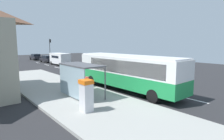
{
  "coord_description": "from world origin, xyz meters",
  "views": [
    {
      "loc": [
        -13.43,
        -12.82,
        4.29
      ],
      "look_at": [
        -1.0,
        2.29,
        1.5
      ],
      "focal_mm": 30.6,
      "sensor_mm": 36.0,
      "label": 1
    }
  ],
  "objects_px": {
    "white_van": "(60,58)",
    "traffic_light_far_side": "(12,47)",
    "bus_shelter": "(78,72)",
    "sedan_far": "(47,59)",
    "recycling_bin_green": "(82,81)",
    "bus": "(127,71)",
    "ticket_machine": "(86,95)",
    "sedan_near": "(36,57)",
    "traffic_light_near_side": "(50,46)",
    "recycling_bin_red": "(86,82)"
  },
  "relations": [
    {
      "from": "recycling_bin_red",
      "to": "bus_shelter",
      "type": "distance_m",
      "value": 3.57
    },
    {
      "from": "sedan_near",
      "to": "bus_shelter",
      "type": "relative_size",
      "value": 1.11
    },
    {
      "from": "recycling_bin_green",
      "to": "traffic_light_far_side",
      "type": "bearing_deg",
      "value": 88.09
    },
    {
      "from": "bus",
      "to": "ticket_machine",
      "type": "height_order",
      "value": "bus"
    },
    {
      "from": "recycling_bin_green",
      "to": "recycling_bin_red",
      "type": "bearing_deg",
      "value": -90.0
    },
    {
      "from": "ticket_machine",
      "to": "traffic_light_near_side",
      "type": "height_order",
      "value": "traffic_light_near_side"
    },
    {
      "from": "ticket_machine",
      "to": "bus",
      "type": "bearing_deg",
      "value": 23.74
    },
    {
      "from": "recycling_bin_green",
      "to": "traffic_light_near_side",
      "type": "distance_m",
      "value": 33.75
    },
    {
      "from": "recycling_bin_green",
      "to": "bus_shelter",
      "type": "height_order",
      "value": "bus_shelter"
    },
    {
      "from": "ticket_machine",
      "to": "traffic_light_far_side",
      "type": "relative_size",
      "value": 0.4
    },
    {
      "from": "bus",
      "to": "sedan_near",
      "type": "distance_m",
      "value": 37.73
    },
    {
      "from": "bus",
      "to": "recycling_bin_red",
      "type": "distance_m",
      "value": 4.0
    },
    {
      "from": "sedan_far",
      "to": "traffic_light_far_side",
      "type": "xyz_separation_m",
      "value": [
        -5.4,
        7.07,
        2.44
      ]
    },
    {
      "from": "sedan_far",
      "to": "recycling_bin_green",
      "type": "relative_size",
      "value": 4.71
    },
    {
      "from": "sedan_near",
      "to": "traffic_light_near_side",
      "type": "bearing_deg",
      "value": -28.02
    },
    {
      "from": "white_van",
      "to": "bus_shelter",
      "type": "distance_m",
      "value": 23.9
    },
    {
      "from": "bus",
      "to": "bus_shelter",
      "type": "relative_size",
      "value": 2.77
    },
    {
      "from": "white_van",
      "to": "traffic_light_far_side",
      "type": "distance_m",
      "value": 14.92
    },
    {
      "from": "recycling_bin_red",
      "to": "traffic_light_far_side",
      "type": "xyz_separation_m",
      "value": [
        1.1,
        33.7,
        2.58
      ]
    },
    {
      "from": "recycling_bin_green",
      "to": "traffic_light_near_side",
      "type": "bearing_deg",
      "value": 73.24
    },
    {
      "from": "recycling_bin_red",
      "to": "sedan_near",
      "type": "bearing_deg",
      "value": 79.36
    },
    {
      "from": "ticket_machine",
      "to": "traffic_light_far_side",
      "type": "xyz_separation_m",
      "value": [
        4.47,
        39.17,
        2.06
      ]
    },
    {
      "from": "ticket_machine",
      "to": "traffic_light_far_side",
      "type": "height_order",
      "value": "traffic_light_far_side"
    },
    {
      "from": "bus",
      "to": "white_van",
      "type": "height_order",
      "value": "bus"
    },
    {
      "from": "white_van",
      "to": "ticket_machine",
      "type": "distance_m",
      "value": 27.17
    },
    {
      "from": "bus",
      "to": "bus_shelter",
      "type": "height_order",
      "value": "bus"
    },
    {
      "from": "sedan_far",
      "to": "traffic_light_near_side",
      "type": "xyz_separation_m",
      "value": [
        3.19,
        6.27,
        2.71
      ]
    },
    {
      "from": "traffic_light_near_side",
      "to": "traffic_light_far_side",
      "type": "distance_m",
      "value": 8.64
    },
    {
      "from": "sedan_far",
      "to": "traffic_light_near_side",
      "type": "relative_size",
      "value": 0.85
    },
    {
      "from": "recycling_bin_red",
      "to": "white_van",
      "type": "bearing_deg",
      "value": 72.15
    },
    {
      "from": "bus",
      "to": "traffic_light_near_side",
      "type": "height_order",
      "value": "traffic_light_near_side"
    },
    {
      "from": "recycling_bin_green",
      "to": "sedan_near",
      "type": "bearing_deg",
      "value": 79.15
    },
    {
      "from": "bus_shelter",
      "to": "ticket_machine",
      "type": "bearing_deg",
      "value": -110.7
    },
    {
      "from": "sedan_near",
      "to": "sedan_far",
      "type": "xyz_separation_m",
      "value": [
        0.0,
        -7.97,
        0.0
      ]
    },
    {
      "from": "ticket_machine",
      "to": "recycling_bin_red",
      "type": "relative_size",
      "value": 2.04
    },
    {
      "from": "sedan_near",
      "to": "recycling_bin_green",
      "type": "xyz_separation_m",
      "value": [
        -6.5,
        -33.9,
        -0.14
      ]
    },
    {
      "from": "bus",
      "to": "recycling_bin_red",
      "type": "xyz_separation_m",
      "value": [
        -2.49,
        2.9,
        -1.19
      ]
    },
    {
      "from": "recycling_bin_green",
      "to": "traffic_light_far_side",
      "type": "height_order",
      "value": "traffic_light_far_side"
    },
    {
      "from": "white_van",
      "to": "sedan_near",
      "type": "height_order",
      "value": "white_van"
    },
    {
      "from": "recycling_bin_green",
      "to": "bus_shelter",
      "type": "relative_size",
      "value": 0.24
    },
    {
      "from": "recycling_bin_green",
      "to": "bus_shelter",
      "type": "distance_m",
      "value": 4.08
    },
    {
      "from": "traffic_light_far_side",
      "to": "sedan_near",
      "type": "bearing_deg",
      "value": 9.48
    },
    {
      "from": "sedan_far",
      "to": "ticket_machine",
      "type": "height_order",
      "value": "ticket_machine"
    },
    {
      "from": "bus_shelter",
      "to": "traffic_light_far_side",
      "type": "bearing_deg",
      "value": 84.76
    },
    {
      "from": "traffic_light_far_side",
      "to": "recycling_bin_red",
      "type": "bearing_deg",
      "value": -91.87
    },
    {
      "from": "bus",
      "to": "bus_shelter",
      "type": "bearing_deg",
      "value": 174.02
    },
    {
      "from": "sedan_near",
      "to": "ticket_machine",
      "type": "xyz_separation_m",
      "value": [
        -9.87,
        -40.07,
        0.38
      ]
    },
    {
      "from": "white_van",
      "to": "traffic_light_near_side",
      "type": "relative_size",
      "value": 0.99
    },
    {
      "from": "recycling_bin_red",
      "to": "traffic_light_near_side",
      "type": "xyz_separation_m",
      "value": [
        9.7,
        32.9,
        2.85
      ]
    },
    {
      "from": "bus",
      "to": "traffic_light_far_side",
      "type": "bearing_deg",
      "value": 92.17
    }
  ]
}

